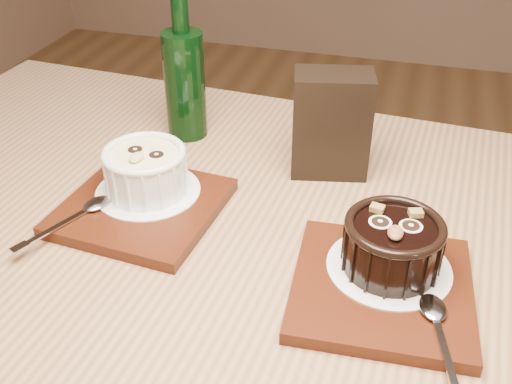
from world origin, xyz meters
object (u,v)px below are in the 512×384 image
at_px(ramekin_white, 145,169).
at_px(tray_left, 142,207).
at_px(tray_right, 381,288).
at_px(condiment_stand, 331,124).
at_px(ramekin_dark, 393,243).
at_px(green_bottle, 185,81).
at_px(table, 245,311).

bearing_deg(ramekin_white, tray_left, -78.21).
height_order(tray_right, condiment_stand, condiment_stand).
relative_size(tray_left, ramekin_dark, 1.76).
height_order(tray_left, ramekin_dark, ramekin_dark).
xyz_separation_m(ramekin_white, condiment_stand, (0.20, 0.14, 0.02)).
height_order(tray_right, green_bottle, green_bottle).
xyz_separation_m(table, green_bottle, (-0.16, 0.25, 0.18)).
xyz_separation_m(tray_left, ramekin_white, (-0.00, 0.02, 0.04)).
relative_size(table, ramekin_dark, 12.26).
bearing_deg(tray_left, condiment_stand, 38.67).
bearing_deg(ramekin_dark, green_bottle, 139.22).
bearing_deg(ramekin_dark, tray_right, -102.39).
xyz_separation_m(tray_right, condiment_stand, (-0.10, 0.22, 0.06)).
bearing_deg(tray_left, tray_right, -12.13).
relative_size(ramekin_dark, green_bottle, 0.47).
xyz_separation_m(condiment_stand, green_bottle, (-0.22, 0.05, 0.02)).
bearing_deg(tray_right, ramekin_white, 163.69).
relative_size(tray_right, green_bottle, 0.82).
bearing_deg(green_bottle, tray_right, -40.34).
distance_m(tray_right, ramekin_dark, 0.05).
xyz_separation_m(table, ramekin_white, (-0.14, 0.06, 0.14)).
bearing_deg(table, tray_right, -8.87).
distance_m(tray_left, tray_right, 0.30).
distance_m(ramekin_white, ramekin_dark, 0.31).
height_order(tray_right, ramekin_dark, ramekin_dark).
distance_m(tray_left, green_bottle, 0.22).
bearing_deg(table, condiment_stand, 73.76).
distance_m(table, green_bottle, 0.34).
bearing_deg(ramekin_white, green_bottle, 103.81).
xyz_separation_m(ramekin_white, green_bottle, (-0.02, 0.18, 0.04)).
bearing_deg(ramekin_white, tray_right, -8.47).
bearing_deg(green_bottle, table, -56.43).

